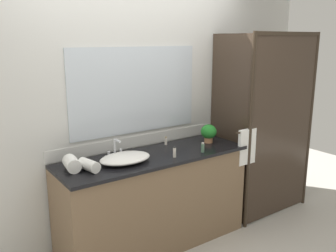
{
  "coord_description": "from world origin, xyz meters",
  "views": [
    {
      "loc": [
        -1.73,
        -2.66,
        1.93
      ],
      "look_at": [
        0.15,
        0.0,
        1.15
      ],
      "focal_mm": 39.08,
      "sensor_mm": 36.0,
      "label": 1
    }
  ],
  "objects_px": {
    "sink_basin": "(125,158)",
    "faucet": "(115,151)",
    "amenity_bottle_body_wash": "(203,148)",
    "amenity_bottle_shampoo": "(166,141)",
    "rolled_towel_near_edge": "(72,164)",
    "rolled_towel_middle": "(89,165)",
    "amenity_bottle_lotion": "(175,152)",
    "potted_plant": "(209,132)"
  },
  "relations": [
    {
      "from": "sink_basin",
      "to": "amenity_bottle_shampoo",
      "type": "bearing_deg",
      "value": 21.5
    },
    {
      "from": "faucet",
      "to": "amenity_bottle_body_wash",
      "type": "height_order",
      "value": "faucet"
    },
    {
      "from": "potted_plant",
      "to": "amenity_bottle_body_wash",
      "type": "xyz_separation_m",
      "value": [
        -0.26,
        -0.22,
        -0.06
      ]
    },
    {
      "from": "amenity_bottle_body_wash",
      "to": "amenity_bottle_shampoo",
      "type": "relative_size",
      "value": 1.16
    },
    {
      "from": "amenity_bottle_shampoo",
      "to": "rolled_towel_near_edge",
      "type": "xyz_separation_m",
      "value": [
        -1.03,
        -0.16,
        0.02
      ]
    },
    {
      "from": "potted_plant",
      "to": "amenity_bottle_lotion",
      "type": "relative_size",
      "value": 1.87
    },
    {
      "from": "potted_plant",
      "to": "rolled_towel_middle",
      "type": "relative_size",
      "value": 0.95
    },
    {
      "from": "faucet",
      "to": "rolled_towel_middle",
      "type": "relative_size",
      "value": 0.87
    },
    {
      "from": "faucet",
      "to": "potted_plant",
      "type": "distance_m",
      "value": 1.0
    },
    {
      "from": "amenity_bottle_body_wash",
      "to": "amenity_bottle_lotion",
      "type": "xyz_separation_m",
      "value": [
        -0.3,
        0.03,
        0.0
      ]
    },
    {
      "from": "amenity_bottle_body_wash",
      "to": "amenity_bottle_shampoo",
      "type": "xyz_separation_m",
      "value": [
        -0.14,
        0.4,
        -0.01
      ]
    },
    {
      "from": "rolled_towel_near_edge",
      "to": "sink_basin",
      "type": "bearing_deg",
      "value": -8.55
    },
    {
      "from": "amenity_bottle_shampoo",
      "to": "rolled_towel_near_edge",
      "type": "bearing_deg",
      "value": -171.01
    },
    {
      "from": "amenity_bottle_body_wash",
      "to": "amenity_bottle_shampoo",
      "type": "height_order",
      "value": "amenity_bottle_body_wash"
    },
    {
      "from": "amenity_bottle_lotion",
      "to": "sink_basin",
      "type": "bearing_deg",
      "value": 162.02
    },
    {
      "from": "amenity_bottle_lotion",
      "to": "rolled_towel_near_edge",
      "type": "distance_m",
      "value": 0.89
    },
    {
      "from": "amenity_bottle_body_wash",
      "to": "rolled_towel_middle",
      "type": "relative_size",
      "value": 0.48
    },
    {
      "from": "sink_basin",
      "to": "potted_plant",
      "type": "distance_m",
      "value": 0.99
    },
    {
      "from": "sink_basin",
      "to": "rolled_towel_near_edge",
      "type": "distance_m",
      "value": 0.45
    },
    {
      "from": "potted_plant",
      "to": "amenity_bottle_body_wash",
      "type": "height_order",
      "value": "potted_plant"
    },
    {
      "from": "potted_plant",
      "to": "rolled_towel_near_edge",
      "type": "height_order",
      "value": "potted_plant"
    },
    {
      "from": "sink_basin",
      "to": "rolled_towel_near_edge",
      "type": "relative_size",
      "value": 2.39
    },
    {
      "from": "faucet",
      "to": "amenity_bottle_body_wash",
      "type": "bearing_deg",
      "value": -26.0
    },
    {
      "from": "potted_plant",
      "to": "amenity_bottle_shampoo",
      "type": "xyz_separation_m",
      "value": [
        -0.4,
        0.18,
        -0.07
      ]
    },
    {
      "from": "amenity_bottle_body_wash",
      "to": "rolled_towel_middle",
      "type": "xyz_separation_m",
      "value": [
        -1.06,
        0.15,
        0.0
      ]
    },
    {
      "from": "faucet",
      "to": "amenity_bottle_lotion",
      "type": "distance_m",
      "value": 0.53
    },
    {
      "from": "rolled_towel_middle",
      "to": "potted_plant",
      "type": "bearing_deg",
      "value": 2.69
    },
    {
      "from": "amenity_bottle_body_wash",
      "to": "rolled_towel_near_edge",
      "type": "height_order",
      "value": "rolled_towel_near_edge"
    },
    {
      "from": "amenity_bottle_lotion",
      "to": "faucet",
      "type": "bearing_deg",
      "value": 142.79
    },
    {
      "from": "sink_basin",
      "to": "amenity_bottle_body_wash",
      "type": "bearing_deg",
      "value": -13.17
    },
    {
      "from": "sink_basin",
      "to": "rolled_towel_middle",
      "type": "distance_m",
      "value": 0.34
    },
    {
      "from": "rolled_towel_near_edge",
      "to": "amenity_bottle_body_wash",
      "type": "bearing_deg",
      "value": -11.42
    },
    {
      "from": "amenity_bottle_shampoo",
      "to": "rolled_towel_middle",
      "type": "bearing_deg",
      "value": -165.03
    },
    {
      "from": "potted_plant",
      "to": "rolled_towel_middle",
      "type": "height_order",
      "value": "potted_plant"
    },
    {
      "from": "amenity_bottle_lotion",
      "to": "rolled_towel_near_edge",
      "type": "bearing_deg",
      "value": 166.78
    },
    {
      "from": "sink_basin",
      "to": "faucet",
      "type": "height_order",
      "value": "faucet"
    },
    {
      "from": "amenity_bottle_shampoo",
      "to": "faucet",
      "type": "bearing_deg",
      "value": -175.43
    },
    {
      "from": "potted_plant",
      "to": "amenity_bottle_lotion",
      "type": "height_order",
      "value": "potted_plant"
    },
    {
      "from": "amenity_bottle_body_wash",
      "to": "rolled_towel_near_edge",
      "type": "xyz_separation_m",
      "value": [
        -1.17,
        0.24,
        0.01
      ]
    },
    {
      "from": "potted_plant",
      "to": "rolled_towel_middle",
      "type": "xyz_separation_m",
      "value": [
        -1.32,
        -0.06,
        -0.06
      ]
    },
    {
      "from": "rolled_towel_near_edge",
      "to": "rolled_towel_middle",
      "type": "xyz_separation_m",
      "value": [
        0.11,
        -0.08,
        -0.01
      ]
    },
    {
      "from": "sink_basin",
      "to": "amenity_bottle_lotion",
      "type": "height_order",
      "value": "amenity_bottle_lotion"
    }
  ]
}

